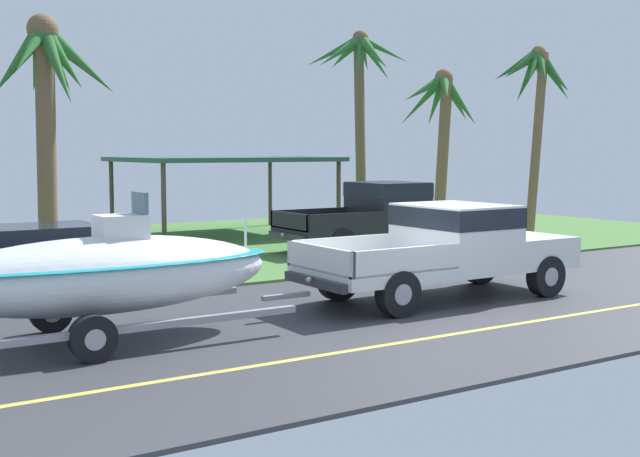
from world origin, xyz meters
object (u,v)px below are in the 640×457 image
(pickup_truck_towing, at_px, (454,245))
(parked_sedan_near, at_px, (40,262))
(carport_awning, at_px, (224,161))
(palm_tree_mid, at_px, (442,113))
(parked_pickup_background, at_px, (387,213))
(palm_tree_near_right, at_px, (47,86))
(palm_tree_far_right, at_px, (359,77))
(palm_tree_near_left, at_px, (538,85))
(boat_on_trailer, at_px, (103,274))

(pickup_truck_towing, xyz_separation_m, parked_sedan_near, (-6.67, 4.39, -0.34))
(carport_awning, height_order, palm_tree_mid, palm_tree_mid)
(parked_sedan_near, distance_m, palm_tree_mid, 15.87)
(pickup_truck_towing, bearing_deg, parked_pickup_background, 62.55)
(palm_tree_near_right, relative_size, palm_tree_mid, 1.04)
(palm_tree_near_right, relative_size, palm_tree_far_right, 0.82)
(parked_pickup_background, relative_size, parked_sedan_near, 1.37)
(carport_awning, bearing_deg, palm_tree_near_left, -38.80)
(parked_pickup_background, height_order, palm_tree_near_left, palm_tree_near_left)
(boat_on_trailer, distance_m, palm_tree_near_left, 17.27)
(pickup_truck_towing, bearing_deg, boat_on_trailer, -180.00)
(palm_tree_mid, bearing_deg, palm_tree_far_right, 113.59)
(boat_on_trailer, bearing_deg, palm_tree_mid, 32.74)
(palm_tree_mid, bearing_deg, carport_awning, 157.60)
(palm_tree_near_right, bearing_deg, parked_sedan_near, -109.33)
(pickup_truck_towing, height_order, palm_tree_mid, palm_tree_mid)
(palm_tree_mid, bearing_deg, boat_on_trailer, -147.26)
(parked_pickup_background, distance_m, palm_tree_near_left, 6.57)
(boat_on_trailer, relative_size, palm_tree_mid, 1.16)
(carport_awning, bearing_deg, parked_pickup_background, -67.62)
(parked_sedan_near, bearing_deg, boat_on_trailer, -92.30)
(parked_sedan_near, relative_size, palm_tree_near_left, 0.72)
(parked_pickup_background, xyz_separation_m, parked_sedan_near, (-10.14, -2.29, -0.39))
(palm_tree_mid, bearing_deg, palm_tree_near_left, -75.30)
(palm_tree_near_left, distance_m, palm_tree_near_right, 14.70)
(parked_pickup_background, height_order, palm_tree_near_right, palm_tree_near_right)
(boat_on_trailer, xyz_separation_m, palm_tree_mid, (14.81, 9.52, 3.04))
(parked_sedan_near, distance_m, palm_tree_near_left, 16.15)
(palm_tree_near_right, distance_m, palm_tree_far_right, 13.77)
(palm_tree_far_right, bearing_deg, parked_pickup_background, -118.46)
(pickup_truck_towing, relative_size, boat_on_trailer, 0.89)
(carport_awning, bearing_deg, boat_on_trailer, -122.96)
(pickup_truck_towing, xyz_separation_m, boat_on_trailer, (-6.85, -0.00, 0.00))
(palm_tree_near_left, xyz_separation_m, palm_tree_far_right, (-2.20, 6.40, 0.61))
(pickup_truck_towing, bearing_deg, parked_sedan_near, 146.63)
(boat_on_trailer, bearing_deg, palm_tree_near_right, 81.45)
(carport_awning, bearing_deg, parked_sedan_near, -134.56)
(pickup_truck_towing, xyz_separation_m, palm_tree_far_right, (6.64, 12.53, 4.41))
(carport_awning, height_order, palm_tree_near_right, palm_tree_near_right)
(palm_tree_far_right, bearing_deg, palm_tree_mid, -66.41)
(parked_sedan_near, distance_m, carport_awning, 11.28)
(palm_tree_far_right, bearing_deg, palm_tree_near_left, -70.99)
(boat_on_trailer, relative_size, parked_pickup_background, 1.08)
(boat_on_trailer, xyz_separation_m, carport_awning, (7.99, 12.33, 1.46))
(carport_awning, distance_m, palm_tree_near_right, 9.07)
(boat_on_trailer, distance_m, palm_tree_far_right, 18.93)
(pickup_truck_towing, relative_size, palm_tree_far_right, 0.81)
(parked_sedan_near, bearing_deg, palm_tree_near_right, 70.67)
(palm_tree_near_left, bearing_deg, parked_pickup_background, 174.21)
(palm_tree_near_left, height_order, palm_tree_far_right, palm_tree_far_right)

